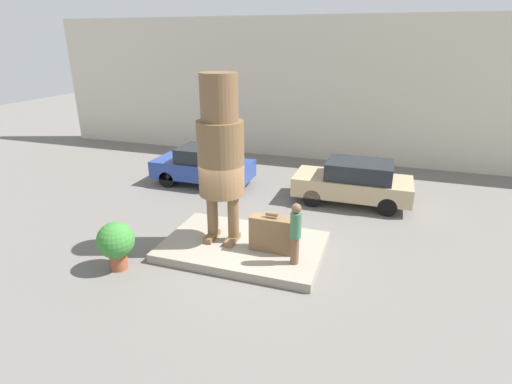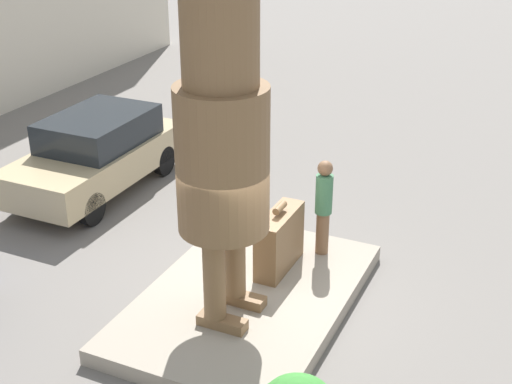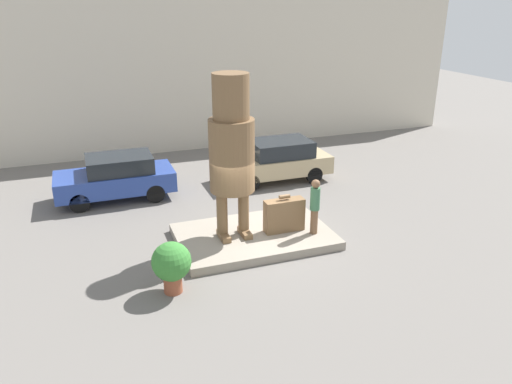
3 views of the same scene
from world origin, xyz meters
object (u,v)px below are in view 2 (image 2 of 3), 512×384
at_px(statue_figure, 222,139).
at_px(parked_car_tan, 97,152).
at_px(giant_suitcase, 279,241).
at_px(tourist, 324,204).

distance_m(statue_figure, parked_car_tan, 5.94).
bearing_deg(parked_car_tan, statue_figure, 54.93).
distance_m(statue_figure, giant_suitcase, 2.67).
xyz_separation_m(giant_suitcase, tourist, (0.75, -0.46, 0.41)).
height_order(statue_figure, tourist, statue_figure).
bearing_deg(giant_suitcase, tourist, -31.45).
bearing_deg(statue_figure, tourist, -16.33).
bearing_deg(giant_suitcase, statue_figure, 172.39).
height_order(giant_suitcase, parked_car_tan, parked_car_tan).
relative_size(statue_figure, giant_suitcase, 3.92).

